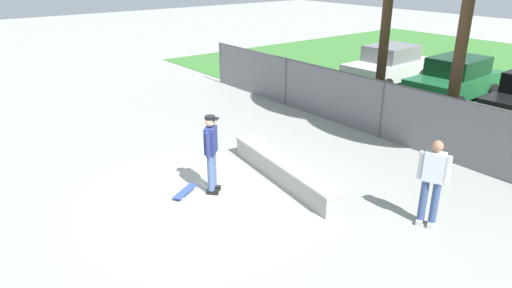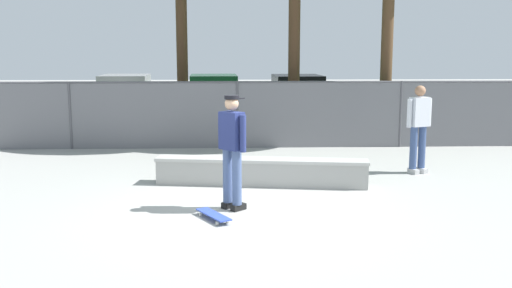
# 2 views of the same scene
# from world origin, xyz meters

# --- Properties ---
(ground_plane) EXTENTS (80.00, 80.00, 0.00)m
(ground_plane) POSITION_xyz_m (0.00, 0.00, 0.00)
(ground_plane) COLOR #9E9E99
(concrete_ledge) EXTENTS (4.04, 1.06, 0.51)m
(concrete_ledge) POSITION_xyz_m (0.42, 1.78, 0.26)
(concrete_ledge) COLOR #999993
(concrete_ledge) RESTS_ON ground
(skateboarder) EXTENTS (0.45, 0.47, 1.84)m
(skateboarder) POSITION_xyz_m (-0.12, 0.11, 1.03)
(skateboarder) COLOR black
(skateboarder) RESTS_ON ground
(skateboard) EXTENTS (0.57, 0.79, 0.09)m
(skateboard) POSITION_xyz_m (-0.41, -0.44, 0.07)
(skateboard) COLOR #334CB2
(skateboard) RESTS_ON ground
(chainlink_fence) EXTENTS (17.19, 0.07, 1.74)m
(chainlink_fence) POSITION_xyz_m (0.00, 5.99, 0.95)
(chainlink_fence) COLOR #4C4C51
(chainlink_fence) RESTS_ON ground
(car_white) EXTENTS (2.15, 4.27, 1.66)m
(car_white) POSITION_xyz_m (-3.88, 11.45, 0.84)
(car_white) COLOR silver
(car_white) RESTS_ON ground
(car_green) EXTENTS (2.15, 4.27, 1.66)m
(car_green) POSITION_xyz_m (-0.78, 11.30, 0.84)
(car_green) COLOR #1E6638
(car_green) RESTS_ON ground
(bystander) EXTENTS (0.56, 0.38, 1.82)m
(bystander) POSITION_xyz_m (3.71, 2.74, 1.01)
(bystander) COLOR beige
(bystander) RESTS_ON ground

